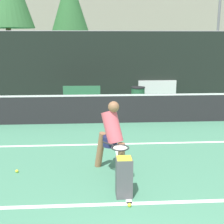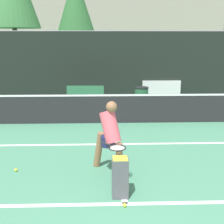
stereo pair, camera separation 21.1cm
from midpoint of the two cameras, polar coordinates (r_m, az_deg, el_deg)
The scene contains 14 objects.
court_baseline_near at distance 5.43m, azimuth 2.08°, elevation -16.40°, with size 11.00×0.10×0.01m, color white.
court_service_line at distance 8.18m, azimuth -0.03°, elevation -5.88°, with size 8.25×0.10×0.01m, color white.
court_center_mark at distance 7.75m, azimuth 0.19°, elevation -6.99°, with size 0.10×5.13×0.01m, color white.
net at distance 10.07m, azimuth -0.79°, elevation 0.80°, with size 11.09×0.09×1.07m.
fence_back at distance 13.57m, azimuth -1.59°, elevation 8.26°, with size 24.00×0.06×3.01m.
player_practicing at distance 6.27m, azimuth -1.04°, elevation -4.14°, with size 0.74×1.17×1.51m.
tennis_ball_scattered_3 at distance 5.33m, azimuth 2.02°, elevation -16.64°, with size 0.07×0.07×0.07m, color #D1E033.
tennis_ball_scattered_4 at distance 6.84m, azimuth -17.87°, elevation -10.25°, with size 0.07×0.07×0.07m, color #D1E033.
ball_hopper at distance 5.50m, azimuth 1.09°, elevation -11.66°, with size 0.28×0.28×0.71m.
courtside_bench at distance 12.40m, azimuth -6.06°, elevation 2.88°, with size 1.49×0.42×0.86m.
trash_bin at distance 12.48m, azimuth 4.27°, elevation 2.74°, with size 0.55×0.55×0.82m.
parked_car at distance 15.92m, azimuth 6.37°, elevation 5.79°, with size 1.68×4.46×1.49m.
tree_mid at distance 19.30m, azimuth -8.08°, elevation 18.72°, with size 2.43×2.43×6.47m.
building_far at distance 33.20m, azimuth -2.90°, elevation 14.33°, with size 36.00×2.40×6.58m, color gray.
Camera 1 is at (-0.59, -2.31, 2.69)m, focal length 50.00 mm.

